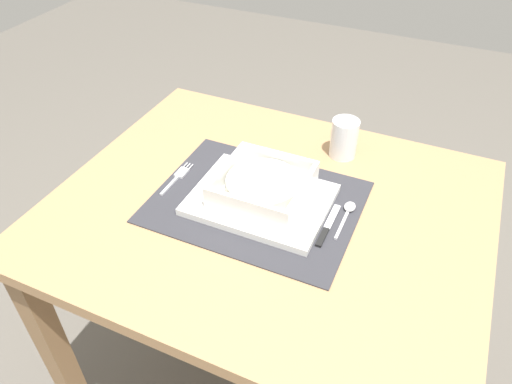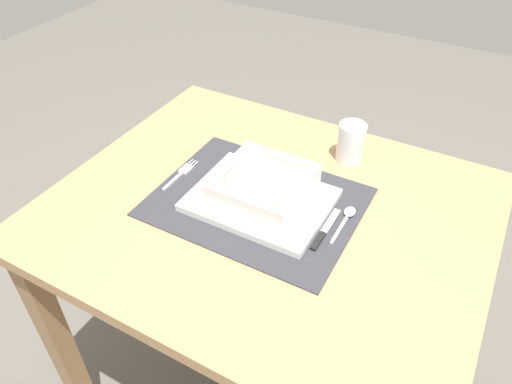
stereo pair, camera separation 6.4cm
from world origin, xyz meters
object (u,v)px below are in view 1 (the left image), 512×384
at_px(fork, 178,176).
at_px(spoon, 348,211).
at_px(dining_table, 268,242).
at_px(drinking_glass, 344,140).
at_px(butter_knife, 327,228).
at_px(porridge_bowl, 263,186).

height_order(fork, spoon, spoon).
xyz_separation_m(dining_table, drinking_glass, (0.09, 0.25, 0.15)).
bearing_deg(drinking_glass, butter_knife, -79.92).
bearing_deg(dining_table, porridge_bowl, 148.30).
relative_size(spoon, butter_knife, 0.89).
distance_m(porridge_bowl, spoon, 0.19).
height_order(dining_table, fork, fork).
height_order(porridge_bowl, drinking_glass, drinking_glass).
relative_size(porridge_bowl, butter_knife, 1.42).
relative_size(porridge_bowl, drinking_glass, 1.95).
relative_size(dining_table, spoon, 7.84).
xyz_separation_m(porridge_bowl, fork, (-0.21, -0.01, -0.03)).
xyz_separation_m(fork, drinking_glass, (0.32, 0.25, 0.04)).
bearing_deg(spoon, porridge_bowl, -170.55).
height_order(spoon, butter_knife, spoon).
bearing_deg(drinking_glass, fork, -142.33).
relative_size(porridge_bowl, fork, 1.48).
xyz_separation_m(fork, spoon, (0.39, 0.04, 0.00)).
bearing_deg(drinking_glass, spoon, -70.17).
height_order(dining_table, drinking_glass, drinking_glass).
xyz_separation_m(porridge_bowl, spoon, (0.18, 0.04, -0.03)).
bearing_deg(dining_table, fork, 179.04).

